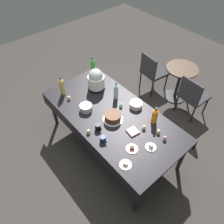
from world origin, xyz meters
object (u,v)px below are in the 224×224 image
at_px(coffee_mug_black, 98,127).
at_px(maroon_chair_left, 152,71).
at_px(dessert_plate_cream, 126,164).
at_px(cupcake_rose, 121,105).
at_px(frosted_layer_cake, 113,117).
at_px(round_cafe_table, 180,78).
at_px(soda_bottle_orange_juice, 155,116).
at_px(cupcake_cocoa, 88,131).
at_px(glass_salad_bowl, 86,108).
at_px(dessert_plate_coral, 132,149).
at_px(soda_bottle_water, 116,91).
at_px(maroon_chair_right, 192,95).
at_px(ceramic_snack_bowl, 136,105).
at_px(cupcake_mint, 144,127).
at_px(dessert_plate_white, 151,147).
at_px(cupcake_vanilla, 165,138).
at_px(soda_bottle_ginger_ale, 62,86).
at_px(cupcake_berry, 158,132).
at_px(cupcake_lemon, 69,98).
at_px(potluck_table, 112,117).
at_px(soda_bottle_lime_soda, 93,66).
at_px(slow_cooker, 96,80).
at_px(coffee_mug_navy, 103,139).

xyz_separation_m(coffee_mug_black, maroon_chair_left, (-0.64, 1.87, -0.30)).
relative_size(dessert_plate_cream, cupcake_rose, 2.27).
distance_m(frosted_layer_cake, round_cafe_table, 1.86).
xyz_separation_m(frosted_layer_cake, soda_bottle_orange_juice, (0.41, 0.41, 0.08)).
distance_m(cupcake_rose, cupcake_cocoa, 0.67).
bearing_deg(glass_salad_bowl, dessert_plate_coral, 1.95).
bearing_deg(soda_bottle_water, maroon_chair_right, 63.74).
relative_size(ceramic_snack_bowl, cupcake_mint, 2.77).
relative_size(dessert_plate_white, cupcake_vanilla, 2.11).
height_order(dessert_plate_coral, cupcake_vanilla, cupcake_vanilla).
height_order(cupcake_rose, soda_bottle_ginger_ale, soda_bottle_ginger_ale).
height_order(dessert_plate_cream, cupcake_rose, cupcake_rose).
height_order(frosted_layer_cake, cupcake_berry, frosted_layer_cake).
distance_m(glass_salad_bowl, cupcake_lemon, 0.36).
distance_m(cupcake_vanilla, coffee_mug_black, 0.90).
distance_m(potluck_table, cupcake_rose, 0.22).
distance_m(dessert_plate_white, maroon_chair_left, 2.05).
height_order(ceramic_snack_bowl, dessert_plate_cream, ceramic_snack_bowl).
bearing_deg(potluck_table, soda_bottle_lime_soda, 157.78).
height_order(soda_bottle_water, round_cafe_table, soda_bottle_water).
distance_m(cupcake_berry, soda_bottle_water, 0.91).
relative_size(slow_cooker, ceramic_snack_bowl, 1.96).
xyz_separation_m(ceramic_snack_bowl, cupcake_cocoa, (-0.06, -0.84, -0.01)).
bearing_deg(frosted_layer_cake, soda_bottle_water, 133.09).
bearing_deg(ceramic_snack_bowl, soda_bottle_water, -164.37).
bearing_deg(round_cafe_table, soda_bottle_orange_juice, -69.12).
distance_m(soda_bottle_lime_soda, soda_bottle_orange_juice, 1.45).
bearing_deg(maroon_chair_right, cupcake_vanilla, -73.22).
distance_m(potluck_table, maroon_chair_left, 1.66).
distance_m(soda_bottle_lime_soda, round_cafe_table, 1.71).
distance_m(dessert_plate_white, dessert_plate_cream, 0.42).
relative_size(glass_salad_bowl, soda_bottle_orange_juice, 0.67).
height_order(ceramic_snack_bowl, cupcake_berry, ceramic_snack_bowl).
bearing_deg(cupcake_cocoa, cupcake_vanilla, 42.89).
bearing_deg(ceramic_snack_bowl, dessert_plate_coral, -48.71).
distance_m(cupcake_cocoa, maroon_chair_right, 2.06).
xyz_separation_m(potluck_table, cupcake_vanilla, (0.79, 0.23, 0.09)).
xyz_separation_m(cupcake_lemon, maroon_chair_left, (0.12, 1.85, -0.29)).
bearing_deg(dessert_plate_white, frosted_layer_cake, -175.17).
relative_size(soda_bottle_lime_soda, coffee_mug_black, 2.81).
height_order(slow_cooker, coffee_mug_black, slow_cooker).
bearing_deg(cupcake_lemon, soda_bottle_ginger_ale, 177.94).
bearing_deg(slow_cooker, frosted_layer_cake, -19.69).
relative_size(cupcake_lemon, coffee_mug_navy, 0.57).
bearing_deg(cupcake_mint, cupcake_rose, 174.61).
xyz_separation_m(cupcake_rose, soda_bottle_water, (-0.20, 0.08, 0.11)).
bearing_deg(cupcake_vanilla, cupcake_lemon, -160.36).
distance_m(glass_salad_bowl, cupcake_vanilla, 1.21).
bearing_deg(cupcake_rose, soda_bottle_ginger_ale, -149.00).
height_order(potluck_table, slow_cooker, slow_cooker).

